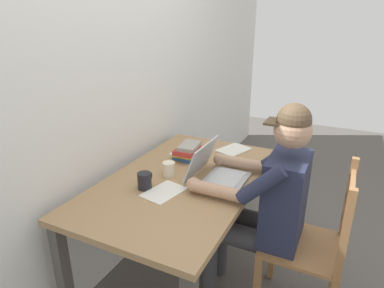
# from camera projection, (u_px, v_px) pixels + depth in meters

# --- Properties ---
(ground_plane) EXTENTS (8.00, 8.00, 0.00)m
(ground_plane) POSITION_uv_depth(u_px,v_px,m) (184.00, 275.00, 2.25)
(ground_plane) COLOR #56514C
(back_wall) EXTENTS (6.00, 0.04, 2.60)m
(back_wall) POSITION_uv_depth(u_px,v_px,m) (110.00, 77.00, 2.00)
(back_wall) COLOR silver
(back_wall) RESTS_ON ground
(desk) EXTENTS (1.40, 0.83, 0.74)m
(desk) POSITION_uv_depth(u_px,v_px,m) (183.00, 191.00, 2.02)
(desk) COLOR #9E7A51
(desk) RESTS_ON ground
(seated_person) EXTENTS (0.50, 0.60, 1.25)m
(seated_person) POSITION_uv_depth(u_px,v_px,m) (265.00, 199.00, 1.85)
(seated_person) COLOR #232842
(seated_person) RESTS_ON ground
(wooden_chair) EXTENTS (0.42, 0.42, 0.94)m
(wooden_chair) POSITION_uv_depth(u_px,v_px,m) (313.00, 246.00, 1.81)
(wooden_chair) COLOR olive
(wooden_chair) RESTS_ON ground
(laptop) EXTENTS (0.33, 0.31, 0.22)m
(laptop) POSITION_uv_depth(u_px,v_px,m) (215.00, 172.00, 1.94)
(laptop) COLOR #ADAFB2
(laptop) RESTS_ON desk
(computer_mouse) EXTENTS (0.06, 0.10, 0.03)m
(computer_mouse) POSITION_uv_depth(u_px,v_px,m) (239.00, 162.00, 2.16)
(computer_mouse) COLOR black
(computer_mouse) RESTS_ON desk
(coffee_mug_white) EXTENTS (0.11, 0.08, 0.09)m
(coffee_mug_white) POSITION_uv_depth(u_px,v_px,m) (169.00, 169.00, 2.01)
(coffee_mug_white) COLOR beige
(coffee_mug_white) RESTS_ON desk
(coffee_mug_dark) EXTENTS (0.12, 0.08, 0.10)m
(coffee_mug_dark) POSITION_uv_depth(u_px,v_px,m) (145.00, 181.00, 1.85)
(coffee_mug_dark) COLOR black
(coffee_mug_dark) RESTS_ON desk
(book_stack_main) EXTENTS (0.21, 0.17, 0.10)m
(book_stack_main) POSITION_uv_depth(u_px,v_px,m) (188.00, 151.00, 2.25)
(book_stack_main) COLOR #2D5B9E
(book_stack_main) RESTS_ON desk
(paper_pile_near_laptop) EXTENTS (0.26, 0.20, 0.01)m
(paper_pile_near_laptop) POSITION_uv_depth(u_px,v_px,m) (164.00, 192.00, 1.82)
(paper_pile_near_laptop) COLOR silver
(paper_pile_near_laptop) RESTS_ON desk
(paper_pile_back_corner) EXTENTS (0.27, 0.23, 0.01)m
(paper_pile_back_corner) POSITION_uv_depth(u_px,v_px,m) (234.00, 150.00, 2.40)
(paper_pile_back_corner) COLOR silver
(paper_pile_back_corner) RESTS_ON desk
(paper_pile_side) EXTENTS (0.22, 0.18, 0.02)m
(paper_pile_side) POSITION_uv_depth(u_px,v_px,m) (187.00, 152.00, 2.35)
(paper_pile_side) COLOR white
(paper_pile_side) RESTS_ON desk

